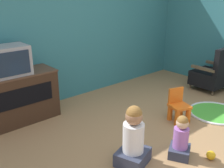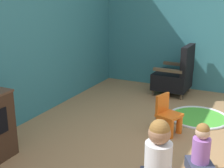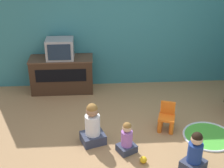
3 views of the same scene
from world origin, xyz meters
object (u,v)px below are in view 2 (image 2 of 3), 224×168
object	(u,v)px
black_armchair	(175,76)
child_watching_right	(158,163)
child_watching_center	(201,152)
yellow_kid_chair	(168,118)

from	to	relation	value
black_armchair	child_watching_right	bearing A→B (deg)	13.90
child_watching_center	child_watching_right	xyz separation A→B (m)	(-0.52, 0.27, 0.08)
child_watching_right	child_watching_center	bearing A→B (deg)	-46.34
child_watching_center	yellow_kid_chair	bearing A→B (deg)	8.51
black_armchair	child_watching_center	world-z (taller)	black_armchair
black_armchair	child_watching_center	xyz separation A→B (m)	(-2.34, -0.91, -0.10)
yellow_kid_chair	child_watching_right	xyz separation A→B (m)	(-1.27, -0.29, 0.10)
black_armchair	child_watching_center	size ratio (longest dim) A/B	1.65
child_watching_center	child_watching_right	bearing A→B (deg)	123.99
child_watching_right	black_armchair	bearing A→B (deg)	-6.11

